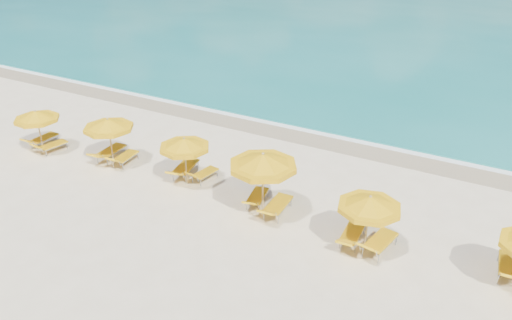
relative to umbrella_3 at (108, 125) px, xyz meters
The scene contains 22 objects.
ground_plane 6.95m from the umbrella_3, ahead, with size 120.00×120.00×0.00m, color beige.
ocean 48.36m from the umbrella_3, 82.05° to the left, with size 120.00×80.00×0.30m, color #136D68.
wet_sand_band 10.05m from the umbrella_3, 47.37° to the left, with size 120.00×2.60×0.01m, color tan.
foam_line 10.64m from the umbrella_3, 50.33° to the left, with size 120.00×1.20×0.03m, color white.
whitecap_near 16.98m from the umbrella_3, 87.68° to the left, with size 14.00×0.36×0.05m, color white.
whitecap_far 28.08m from the umbrella_3, 58.39° to the left, with size 18.00×0.30×0.05m, color white.
umbrella_2 3.93m from the umbrella_3, behind, with size 2.61×2.61×2.08m.
umbrella_3 is the anchor object (origin of this frame).
umbrella_4 4.04m from the umbrella_3, ahead, with size 2.46×2.46×2.14m.
umbrella_5 7.95m from the umbrella_3, ahead, with size 2.92×2.92×2.59m.
umbrella_6 12.07m from the umbrella_3, ahead, with size 2.41×2.41×2.16m.
lounger_2_left 4.69m from the umbrella_3, behind, with size 0.62×1.81×0.73m.
lounger_2_right 3.82m from the umbrella_3, behind, with size 0.82×1.71×0.72m.
lounger_3_left 1.74m from the umbrella_3, 145.00° to the left, with size 0.79×2.06×0.75m.
lounger_3_right 1.78m from the umbrella_3, 22.92° to the left, with size 0.75×1.78×0.76m.
lounger_4_left 3.99m from the umbrella_3, 10.03° to the left, with size 1.06×2.16×0.79m.
lounger_4_right 4.89m from the umbrella_3, ahead, with size 0.76×1.64×0.74m.
lounger_5_left 7.63m from the umbrella_3, ahead, with size 0.92×1.86×0.71m.
lounger_5_right 8.61m from the umbrella_3, ahead, with size 0.75×2.04×0.79m.
lounger_6_left 11.65m from the umbrella_3, ahead, with size 0.71×1.90×0.70m.
lounger_6_right 12.62m from the umbrella_3, ahead, with size 1.00×2.03×0.88m.
lounger_7_left 16.51m from the umbrella_3, ahead, with size 0.76×1.92×0.82m.
Camera 1 is at (8.80, -14.43, 10.43)m, focal length 35.00 mm.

